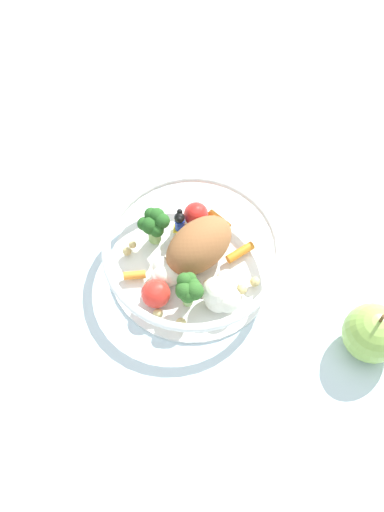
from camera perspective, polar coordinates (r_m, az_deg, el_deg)
ground_plane at (r=0.74m, az=0.22°, el=-1.29°), size 2.40×2.40×0.00m
food_container at (r=0.72m, az=0.08°, el=-0.27°), size 0.20×0.20×0.06m
loose_apple at (r=0.70m, az=16.05°, el=-6.74°), size 0.06×0.06×0.08m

